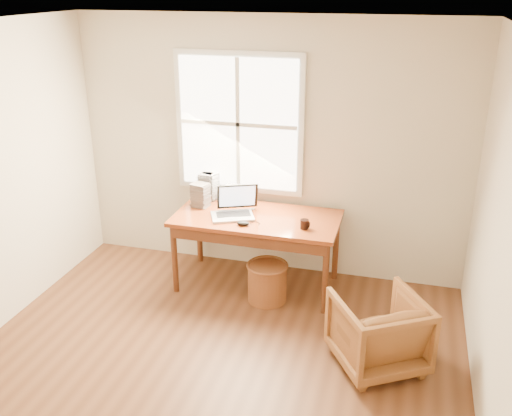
{
  "coord_description": "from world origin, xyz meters",
  "views": [
    {
      "loc": [
        1.35,
        -3.11,
        2.89
      ],
      "look_at": [
        0.03,
        1.65,
        0.9
      ],
      "focal_mm": 40.0,
      "sensor_mm": 36.0,
      "label": 1
    }
  ],
  "objects_px": {
    "armchair": "(378,332)",
    "wicker_stool": "(267,283)",
    "desk": "(257,218)",
    "coffee_mug": "(304,224)",
    "laptop": "(232,202)",
    "cd_stack_a": "(211,186)"
  },
  "relations": [
    {
      "from": "desk",
      "to": "laptop",
      "type": "relative_size",
      "value": 3.61
    },
    {
      "from": "desk",
      "to": "wicker_stool",
      "type": "xyz_separation_m",
      "value": [
        0.18,
        -0.26,
        -0.54
      ]
    },
    {
      "from": "armchair",
      "to": "wicker_stool",
      "type": "xyz_separation_m",
      "value": [
        -1.09,
        0.72,
        -0.12
      ]
    },
    {
      "from": "desk",
      "to": "coffee_mug",
      "type": "height_order",
      "value": "coffee_mug"
    },
    {
      "from": "desk",
      "to": "cd_stack_a",
      "type": "height_order",
      "value": "cd_stack_a"
    },
    {
      "from": "desk",
      "to": "laptop",
      "type": "xyz_separation_m",
      "value": [
        -0.22,
        -0.09,
        0.18
      ]
    },
    {
      "from": "wicker_stool",
      "to": "coffee_mug",
      "type": "relative_size",
      "value": 4.22
    },
    {
      "from": "armchair",
      "to": "laptop",
      "type": "height_order",
      "value": "laptop"
    },
    {
      "from": "desk",
      "to": "coffee_mug",
      "type": "bearing_deg",
      "value": -18.29
    },
    {
      "from": "laptop",
      "to": "armchair",
      "type": "bearing_deg",
      "value": -55.77
    },
    {
      "from": "armchair",
      "to": "desk",
      "type": "bearing_deg",
      "value": -69.55
    },
    {
      "from": "laptop",
      "to": "coffee_mug",
      "type": "distance_m",
      "value": 0.73
    },
    {
      "from": "desk",
      "to": "coffee_mug",
      "type": "relative_size",
      "value": 18.17
    },
    {
      "from": "desk",
      "to": "armchair",
      "type": "bearing_deg",
      "value": -37.99
    },
    {
      "from": "desk",
      "to": "laptop",
      "type": "height_order",
      "value": "laptop"
    },
    {
      "from": "wicker_stool",
      "to": "coffee_mug",
      "type": "height_order",
      "value": "coffee_mug"
    },
    {
      "from": "desk",
      "to": "armchair",
      "type": "relative_size",
      "value": 2.39
    },
    {
      "from": "armchair",
      "to": "wicker_stool",
      "type": "distance_m",
      "value": 1.31
    },
    {
      "from": "armchair",
      "to": "wicker_stool",
      "type": "relative_size",
      "value": 1.8
    },
    {
      "from": "wicker_stool",
      "to": "coffee_mug",
      "type": "xyz_separation_m",
      "value": [
        0.32,
        0.1,
        0.61
      ]
    },
    {
      "from": "laptop",
      "to": "coffee_mug",
      "type": "relative_size",
      "value": 5.03
    },
    {
      "from": "wicker_stool",
      "to": "laptop",
      "type": "relative_size",
      "value": 0.84
    }
  ]
}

